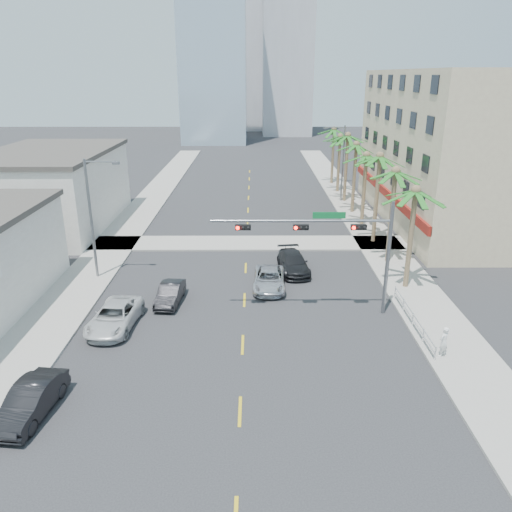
% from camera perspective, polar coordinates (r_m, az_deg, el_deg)
% --- Properties ---
extents(ground, '(260.00, 260.00, 0.00)m').
position_cam_1_polar(ground, '(25.58, -1.73, -14.60)').
color(ground, '#262628').
rests_on(ground, ground).
extents(sidewalk_right, '(4.00, 120.00, 0.15)m').
position_cam_1_polar(sidewalk_right, '(44.97, 14.37, 0.64)').
color(sidewalk_right, gray).
rests_on(sidewalk_right, ground).
extents(sidewalk_left, '(4.00, 120.00, 0.15)m').
position_cam_1_polar(sidewalk_left, '(45.31, -16.46, 0.59)').
color(sidewalk_left, gray).
rests_on(sidewalk_left, ground).
extents(sidewalk_cross, '(80.00, 4.00, 0.15)m').
position_cam_1_polar(sidewalk_cross, '(45.41, -1.07, 1.48)').
color(sidewalk_cross, gray).
rests_on(sidewalk_cross, ground).
extents(building_right, '(15.25, 28.00, 15.00)m').
position_cam_1_polar(building_right, '(55.77, 22.70, 11.30)').
color(building_right, tan).
rests_on(building_right, ground).
extents(building_left_far, '(11.00, 18.00, 7.20)m').
position_cam_1_polar(building_left_far, '(54.13, -22.29, 6.91)').
color(building_left_far, beige).
rests_on(building_left_far, ground).
extents(tower_far_left, '(14.00, 14.00, 48.00)m').
position_cam_1_polar(tower_far_left, '(116.74, -4.97, 24.65)').
color(tower_far_left, '#99B2C6').
rests_on(tower_far_left, ground).
extents(tower_far_right, '(12.00, 12.00, 60.00)m').
position_cam_1_polar(tower_far_right, '(132.21, 3.75, 26.74)').
color(tower_far_right, '#ADADB2').
rests_on(tower_far_right, ground).
extents(tower_far_center, '(16.00, 16.00, 42.00)m').
position_cam_1_polar(tower_far_center, '(146.22, -1.84, 22.59)').
color(tower_far_center, '#ADADB2').
rests_on(tower_far_center, ground).
extents(traffic_signal_mast, '(11.12, 0.54, 7.20)m').
position_cam_1_polar(traffic_signal_mast, '(30.93, 9.31, 1.94)').
color(traffic_signal_mast, slate).
rests_on(traffic_signal_mast, ground).
extents(palm_tree_0, '(4.80, 4.80, 7.80)m').
position_cam_1_polar(palm_tree_0, '(35.60, 17.79, 7.01)').
color(palm_tree_0, brown).
rests_on(palm_tree_0, ground).
extents(palm_tree_1, '(4.80, 4.80, 8.16)m').
position_cam_1_polar(palm_tree_1, '(40.41, 15.67, 9.19)').
color(palm_tree_1, brown).
rests_on(palm_tree_1, ground).
extents(palm_tree_2, '(4.80, 4.80, 8.52)m').
position_cam_1_polar(palm_tree_2, '(45.30, 13.98, 10.90)').
color(palm_tree_2, brown).
rests_on(palm_tree_2, ground).
extents(palm_tree_3, '(4.80, 4.80, 7.80)m').
position_cam_1_polar(palm_tree_3, '(50.41, 12.52, 11.09)').
color(palm_tree_3, brown).
rests_on(palm_tree_3, ground).
extents(palm_tree_4, '(4.80, 4.80, 8.16)m').
position_cam_1_polar(palm_tree_4, '(55.40, 11.40, 12.30)').
color(palm_tree_4, brown).
rests_on(palm_tree_4, ground).
extents(palm_tree_5, '(4.80, 4.80, 8.52)m').
position_cam_1_polar(palm_tree_5, '(60.42, 10.46, 13.32)').
color(palm_tree_5, brown).
rests_on(palm_tree_5, ground).
extents(palm_tree_6, '(4.80, 4.80, 7.80)m').
position_cam_1_polar(palm_tree_6, '(65.59, 9.60, 13.26)').
color(palm_tree_6, brown).
rests_on(palm_tree_6, ground).
extents(palm_tree_7, '(4.80, 4.80, 8.16)m').
position_cam_1_polar(palm_tree_7, '(70.65, 8.92, 14.06)').
color(palm_tree_7, brown).
rests_on(palm_tree_7, ground).
extents(streetlight_left, '(2.55, 0.25, 9.00)m').
position_cam_1_polar(streetlight_left, '(38.12, -18.11, 4.65)').
color(streetlight_left, slate).
rests_on(streetlight_left, ground).
extents(streetlight_right, '(2.55, 0.25, 9.00)m').
position_cam_1_polar(streetlight_right, '(60.68, 9.72, 10.79)').
color(streetlight_right, slate).
rests_on(streetlight_right, ground).
extents(guardrail, '(0.08, 8.08, 1.00)m').
position_cam_1_polar(guardrail, '(31.89, 17.51, -6.74)').
color(guardrail, silver).
rests_on(guardrail, ground).
extents(car_parked_mid, '(2.07, 4.68, 1.49)m').
position_cam_1_polar(car_parked_mid, '(25.43, -24.35, -14.84)').
color(car_parked_mid, black).
rests_on(car_parked_mid, ground).
extents(car_parked_far, '(2.82, 5.41, 1.45)m').
position_cam_1_polar(car_parked_far, '(31.61, -15.85, -6.68)').
color(car_parked_far, silver).
rests_on(car_parked_far, ground).
extents(car_lane_left, '(1.69, 4.08, 1.31)m').
position_cam_1_polar(car_lane_left, '(34.15, -9.79, -4.25)').
color(car_lane_left, black).
rests_on(car_lane_left, ground).
extents(car_lane_center, '(2.48, 4.98, 1.36)m').
position_cam_1_polar(car_lane_center, '(35.88, 1.53, -2.68)').
color(car_lane_center, silver).
rests_on(car_lane_center, ground).
extents(car_lane_right, '(2.61, 5.25, 1.47)m').
position_cam_1_polar(car_lane_right, '(38.95, 4.28, -0.77)').
color(car_lane_right, black).
rests_on(car_lane_right, ground).
extents(pedestrian, '(0.75, 0.71, 1.72)m').
position_cam_1_polar(pedestrian, '(29.04, 20.65, -9.14)').
color(pedestrian, white).
rests_on(pedestrian, sidewalk_right).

